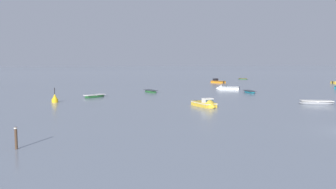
{
  "coord_description": "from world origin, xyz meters",
  "views": [
    {
      "loc": [
        -26.03,
        -18.42,
        5.88
      ],
      "look_at": [
        -1.88,
        34.7,
        0.21
      ],
      "focal_mm": 36.4,
      "sensor_mm": 36.0,
      "label": 1
    }
  ],
  "objects_px": {
    "rowboat_moored_3": "(243,79)",
    "motorboat_moored_5": "(207,105)",
    "rowboat_moored_4": "(151,91)",
    "rowboat_moored_6": "(250,92)",
    "rowboat_moored_2": "(316,103)",
    "motorboat_moored_4": "(216,82)",
    "motorboat_moored_3": "(225,88)",
    "rowboat_moored_1": "(95,96)",
    "mooring_post_near": "(16,139)",
    "channel_buoy": "(55,99)"
  },
  "relations": [
    {
      "from": "motorboat_moored_5",
      "to": "mooring_post_near",
      "type": "xyz_separation_m",
      "value": [
        -22.66,
        -13.05,
        0.45
      ]
    },
    {
      "from": "rowboat_moored_3",
      "to": "mooring_post_near",
      "type": "relative_size",
      "value": 1.73
    },
    {
      "from": "rowboat_moored_3",
      "to": "motorboat_moored_5",
      "type": "xyz_separation_m",
      "value": [
        -46.62,
        -54.6,
        0.14
      ]
    },
    {
      "from": "rowboat_moored_3",
      "to": "motorboat_moored_3",
      "type": "distance_m",
      "value": 42.98
    },
    {
      "from": "motorboat_moored_5",
      "to": "rowboat_moored_1",
      "type": "bearing_deg",
      "value": -150.57
    },
    {
      "from": "rowboat_moored_1",
      "to": "rowboat_moored_3",
      "type": "height_order",
      "value": "rowboat_moored_1"
    },
    {
      "from": "rowboat_moored_2",
      "to": "motorboat_moored_4",
      "type": "distance_m",
      "value": 47.7
    },
    {
      "from": "rowboat_moored_6",
      "to": "motorboat_moored_4",
      "type": "relative_size",
      "value": 0.82
    },
    {
      "from": "rowboat_moored_6",
      "to": "channel_buoy",
      "type": "xyz_separation_m",
      "value": [
        -35.04,
        -0.61,
        0.29
      ]
    },
    {
      "from": "rowboat_moored_4",
      "to": "channel_buoy",
      "type": "bearing_deg",
      "value": -71.03
    },
    {
      "from": "rowboat_moored_4",
      "to": "channel_buoy",
      "type": "distance_m",
      "value": 20.8
    },
    {
      "from": "motorboat_moored_3",
      "to": "rowboat_moored_4",
      "type": "bearing_deg",
      "value": 37.91
    },
    {
      "from": "rowboat_moored_2",
      "to": "rowboat_moored_6",
      "type": "distance_m",
      "value": 17.77
    },
    {
      "from": "motorboat_moored_5",
      "to": "rowboat_moored_3",
      "type": "bearing_deg",
      "value": 138.76
    },
    {
      "from": "rowboat_moored_2",
      "to": "motorboat_moored_4",
      "type": "height_order",
      "value": "motorboat_moored_4"
    },
    {
      "from": "rowboat_moored_6",
      "to": "rowboat_moored_1",
      "type": "bearing_deg",
      "value": -84.56
    },
    {
      "from": "rowboat_moored_3",
      "to": "rowboat_moored_6",
      "type": "bearing_deg",
      "value": 97.67
    },
    {
      "from": "rowboat_moored_1",
      "to": "rowboat_moored_6",
      "type": "xyz_separation_m",
      "value": [
        28.24,
        -4.24,
        -0.0
      ]
    },
    {
      "from": "motorboat_moored_4",
      "to": "mooring_post_near",
      "type": "height_order",
      "value": "mooring_post_near"
    },
    {
      "from": "rowboat_moored_1",
      "to": "rowboat_moored_6",
      "type": "height_order",
      "value": "rowboat_moored_1"
    },
    {
      "from": "rowboat_moored_3",
      "to": "motorboat_moored_4",
      "type": "relative_size",
      "value": 0.58
    },
    {
      "from": "rowboat_moored_6",
      "to": "motorboat_moored_3",
      "type": "distance_m",
      "value": 8.56
    },
    {
      "from": "rowboat_moored_2",
      "to": "motorboat_moored_4",
      "type": "bearing_deg",
      "value": -71.65
    },
    {
      "from": "rowboat_moored_4",
      "to": "rowboat_moored_6",
      "type": "distance_m",
      "value": 18.72
    },
    {
      "from": "rowboat_moored_3",
      "to": "motorboat_moored_4",
      "type": "bearing_deg",
      "value": 77.15
    },
    {
      "from": "motorboat_moored_3",
      "to": "motorboat_moored_4",
      "type": "relative_size",
      "value": 0.97
    },
    {
      "from": "rowboat_moored_2",
      "to": "motorboat_moored_3",
      "type": "relative_size",
      "value": 0.97
    },
    {
      "from": "rowboat_moored_2",
      "to": "mooring_post_near",
      "type": "distance_m",
      "value": 39.18
    },
    {
      "from": "rowboat_moored_3",
      "to": "rowboat_moored_2",
      "type": "bearing_deg",
      "value": 104.92
    },
    {
      "from": "motorboat_moored_3",
      "to": "motorboat_moored_5",
      "type": "distance_m",
      "value": 28.83
    },
    {
      "from": "rowboat_moored_6",
      "to": "mooring_post_near",
      "type": "distance_m",
      "value": 48.53
    },
    {
      "from": "rowboat_moored_4",
      "to": "mooring_post_near",
      "type": "xyz_separation_m",
      "value": [
        -23.84,
        -35.8,
        0.55
      ]
    },
    {
      "from": "rowboat_moored_6",
      "to": "motorboat_moored_4",
      "type": "bearing_deg",
      "value": 173.4
    },
    {
      "from": "rowboat_moored_2",
      "to": "rowboat_moored_3",
      "type": "bearing_deg",
      "value": -84.12
    },
    {
      "from": "rowboat_moored_6",
      "to": "motorboat_moored_5",
      "type": "height_order",
      "value": "motorboat_moored_5"
    },
    {
      "from": "motorboat_moored_3",
      "to": "motorboat_moored_5",
      "type": "xyz_separation_m",
      "value": [
        -18.06,
        -22.47,
        0.04
      ]
    },
    {
      "from": "rowboat_moored_1",
      "to": "motorboat_moored_3",
      "type": "bearing_deg",
      "value": 163.72
    },
    {
      "from": "rowboat_moored_4",
      "to": "rowboat_moored_6",
      "type": "height_order",
      "value": "rowboat_moored_6"
    },
    {
      "from": "motorboat_moored_3",
      "to": "motorboat_moored_4",
      "type": "distance_m",
      "value": 22.25
    },
    {
      "from": "rowboat_moored_6",
      "to": "channel_buoy",
      "type": "relative_size",
      "value": 1.78
    },
    {
      "from": "motorboat_moored_5",
      "to": "rowboat_moored_4",
      "type": "bearing_deg",
      "value": 176.29
    },
    {
      "from": "rowboat_moored_6",
      "to": "channel_buoy",
      "type": "distance_m",
      "value": 35.05
    },
    {
      "from": "rowboat_moored_1",
      "to": "rowboat_moored_4",
      "type": "xyz_separation_m",
      "value": [
        11.74,
        4.59,
        -0.0
      ]
    },
    {
      "from": "rowboat_moored_1",
      "to": "mooring_post_near",
      "type": "xyz_separation_m",
      "value": [
        -12.1,
        -31.21,
        0.55
      ]
    },
    {
      "from": "rowboat_moored_1",
      "to": "rowboat_moored_2",
      "type": "relative_size",
      "value": 0.88
    },
    {
      "from": "rowboat_moored_2",
      "to": "rowboat_moored_4",
      "type": "distance_m",
      "value": 30.02
    },
    {
      "from": "mooring_post_near",
      "to": "motorboat_moored_4",
      "type": "bearing_deg",
      "value": 47.32
    },
    {
      "from": "rowboat_moored_4",
      "to": "motorboat_moored_5",
      "type": "bearing_deg",
      "value": -10.97
    },
    {
      "from": "channel_buoy",
      "to": "motorboat_moored_3",
      "type": "bearing_deg",
      "value": 14.49
    },
    {
      "from": "rowboat_moored_6",
      "to": "motorboat_moored_5",
      "type": "distance_m",
      "value": 22.51
    }
  ]
}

